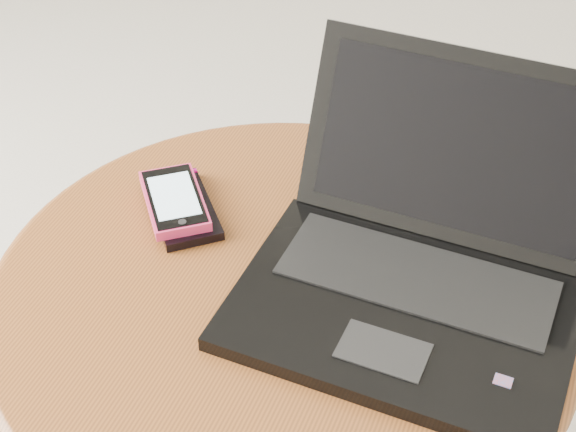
% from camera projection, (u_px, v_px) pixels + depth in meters
% --- Properties ---
extents(table, '(0.62, 0.62, 0.49)m').
position_uv_depth(table, '(282.00, 352.00, 0.98)').
color(table, brown).
rests_on(table, ground).
extents(laptop, '(0.34, 0.33, 0.20)m').
position_uv_depth(laptop, '(419.00, 264.00, 0.88)').
color(laptop, black).
rests_on(laptop, table).
extents(phone_black, '(0.13, 0.14, 0.01)m').
position_uv_depth(phone_black, '(182.00, 208.00, 0.99)').
color(phone_black, black).
rests_on(phone_black, table).
extents(phone_pink, '(0.12, 0.13, 0.01)m').
position_uv_depth(phone_pink, '(174.00, 200.00, 0.99)').
color(phone_pink, '#DC2E60').
rests_on(phone_pink, phone_black).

